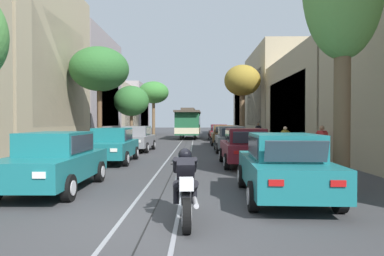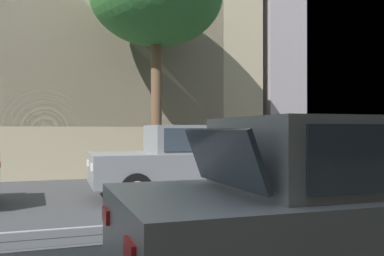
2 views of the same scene
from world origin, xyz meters
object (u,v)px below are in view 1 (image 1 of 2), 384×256
at_px(parked_car_teal_near_left, 55,161).
at_px(street_tree_kerb_left_second, 99,70).
at_px(parked_car_teal_second_left, 112,145).
at_px(street_tree_kerb_left_mid, 131,101).
at_px(parked_car_brown_fourth_right, 223,135).
at_px(parked_car_grey_mid_right, 231,139).
at_px(pedestrian_on_left_pavement, 285,138).
at_px(parked_car_teal_near_right, 283,166).
at_px(parked_car_maroon_fifth_right, 218,132).
at_px(motorcycle_with_rider, 185,187).
at_px(pedestrian_on_right_pavement, 258,131).
at_px(parked_car_grey_mid_left, 136,139).
at_px(street_tree_kerb_left_fourth, 154,93).
at_px(cable_car_trolley, 189,123).
at_px(pedestrian_crossing_far, 322,142).
at_px(street_tree_kerb_right_second, 242,82).
at_px(parked_car_maroon_second_right, 245,147).

distance_m(parked_car_teal_near_left, street_tree_kerb_left_second, 13.17).
xyz_separation_m(parked_car_teal_second_left, street_tree_kerb_left_mid, (-2.21, 16.43, 2.97)).
bearing_deg(parked_car_brown_fourth_right, parked_car_grey_mid_right, -89.77).
bearing_deg(parked_car_teal_near_left, parked_car_teal_second_left, 89.84).
bearing_deg(pedestrian_on_left_pavement, street_tree_kerb_left_mid, 133.65).
height_order(parked_car_teal_near_left, parked_car_teal_near_right, same).
bearing_deg(street_tree_kerb_left_mid, parked_car_grey_mid_right, -52.87).
relative_size(parked_car_maroon_fifth_right, motorcycle_with_rider, 2.19).
bearing_deg(pedestrian_on_right_pavement, parked_car_grey_mid_left, -133.54).
distance_m(parked_car_grey_mid_left, street_tree_kerb_left_mid, 11.00).
relative_size(parked_car_grey_mid_right, parked_car_brown_fourth_right, 1.00).
distance_m(street_tree_kerb_left_fourth, cable_car_trolley, 9.48).
height_order(parked_car_brown_fourth_right, street_tree_kerb_left_fourth, street_tree_kerb_left_fourth).
relative_size(street_tree_kerb_left_fourth, pedestrian_crossing_far, 4.18).
distance_m(parked_car_teal_second_left, parked_car_grey_mid_right, 8.20).
distance_m(parked_car_teal_near_left, street_tree_kerb_right_second, 25.16).
relative_size(parked_car_maroon_fifth_right, pedestrian_on_right_pavement, 2.52).
relative_size(parked_car_grey_mid_left, parked_car_brown_fourth_right, 1.01).
distance_m(parked_car_teal_near_left, parked_car_teal_near_right, 6.07).
bearing_deg(parked_car_maroon_fifth_right, pedestrian_on_left_pavement, -77.81).
relative_size(street_tree_kerb_left_second, pedestrian_on_right_pavement, 3.77).
distance_m(parked_car_teal_near_left, pedestrian_crossing_far, 11.45).
height_order(parked_car_teal_second_left, pedestrian_crossing_far, pedestrian_crossing_far).
bearing_deg(pedestrian_on_left_pavement, cable_car_trolley, 109.07).
height_order(parked_car_teal_near_right, parked_car_maroon_second_right, same).
relative_size(parked_car_teal_second_left, parked_car_maroon_fifth_right, 1.01).
height_order(parked_car_teal_near_left, motorcycle_with_rider, parked_car_teal_near_left).
distance_m(parked_car_teal_second_left, pedestrian_crossing_far, 9.53).
bearing_deg(parked_car_teal_near_right, parked_car_grey_mid_right, 90.00).
bearing_deg(parked_car_brown_fourth_right, parked_car_teal_near_left, -108.04).
bearing_deg(cable_car_trolley, parked_car_grey_mid_right, -79.73).
relative_size(motorcycle_with_rider, pedestrian_on_right_pavement, 1.15).
height_order(street_tree_kerb_right_second, pedestrian_on_right_pavement, street_tree_kerb_right_second).
bearing_deg(parked_car_grey_mid_left, pedestrian_on_right_pavement, 46.46).
bearing_deg(parked_car_maroon_second_right, parked_car_teal_second_left, 169.98).
bearing_deg(street_tree_kerb_right_second, parked_car_grey_mid_right, -100.83).
relative_size(street_tree_kerb_left_mid, pedestrian_on_left_pavement, 3.27).
distance_m(parked_car_teal_near_right, parked_car_maroon_fifth_right, 25.97).
xyz_separation_m(parked_car_maroon_second_right, pedestrian_crossing_far, (3.61, 1.00, 0.16)).
height_order(street_tree_kerb_left_second, street_tree_kerb_left_mid, street_tree_kerb_left_second).
bearing_deg(parked_car_maroon_second_right, motorcycle_with_rider, -105.23).
height_order(parked_car_maroon_second_right, parked_car_grey_mid_right, same).
distance_m(parked_car_teal_near_left, motorcycle_with_rider, 4.71).
distance_m(street_tree_kerb_left_mid, street_tree_kerb_left_fourth, 13.12).
xyz_separation_m(pedestrian_on_left_pavement, pedestrian_crossing_far, (0.47, -4.66, 0.06)).
bearing_deg(parked_car_maroon_fifth_right, parked_car_grey_mid_right, -90.19).
height_order(parked_car_maroon_second_right, pedestrian_on_right_pavement, pedestrian_on_right_pavement).
distance_m(parked_car_teal_second_left, street_tree_kerb_right_second, 19.40).
xyz_separation_m(street_tree_kerb_left_mid, motorcycle_with_rider, (5.87, -25.75, -3.12)).
relative_size(parked_car_teal_near_right, parked_car_grey_mid_right, 1.01).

